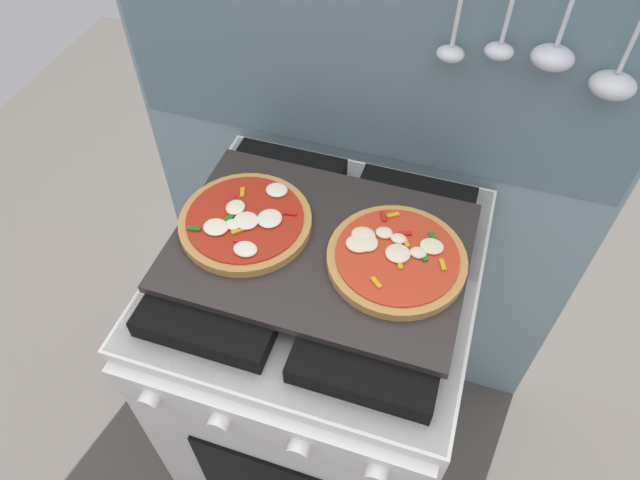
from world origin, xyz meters
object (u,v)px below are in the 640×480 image
Objects in this scene: pizza_left at (246,221)px; pizza_right at (396,257)px; baking_tray at (320,246)px; stove at (320,366)px.

pizza_left is 0.29m from pizza_right.
baking_tray is 0.14m from pizza_right.
baking_tray is 2.17× the size of pizza_left.
stove is 3.61× the size of pizza_left.
baking_tray is at bearing -0.33° from pizza_left.
baking_tray is 0.15m from pizza_left.
pizza_left is at bearing -179.55° from pizza_right.
stove is 0.46m from baking_tray.
pizza_left is (-0.15, 0.00, 0.48)m from stove.
pizza_right is (0.14, 0.00, 0.02)m from baking_tray.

